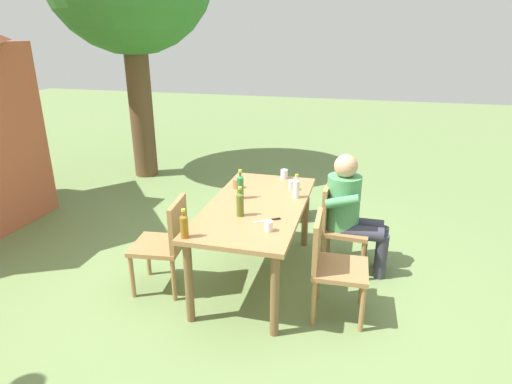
% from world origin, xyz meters
% --- Properties ---
extents(ground_plane, '(24.00, 24.00, 0.00)m').
position_xyz_m(ground_plane, '(0.00, 0.00, 0.00)').
color(ground_plane, '#6B844C').
extents(dining_table, '(1.72, 0.86, 0.76)m').
position_xyz_m(dining_table, '(0.00, 0.00, 0.67)').
color(dining_table, '#A37547').
rests_on(dining_table, ground_plane).
extents(chair_near_right, '(0.46, 0.46, 0.87)m').
position_xyz_m(chair_near_right, '(0.39, -0.73, 0.49)').
color(chair_near_right, '#A37547').
rests_on(chair_near_right, ground_plane).
extents(chair_far_left, '(0.49, 0.49, 0.87)m').
position_xyz_m(chair_far_left, '(-0.38, 0.73, 0.49)').
color(chair_far_left, '#A37547').
rests_on(chair_far_left, ground_plane).
extents(chair_near_left, '(0.45, 0.45, 0.87)m').
position_xyz_m(chair_near_left, '(-0.39, -0.73, 0.49)').
color(chair_near_left, '#A37547').
rests_on(chair_near_left, ground_plane).
extents(person_in_white_shirt, '(0.47, 0.62, 1.18)m').
position_xyz_m(person_in_white_shirt, '(0.39, -0.84, 0.66)').
color(person_in_white_shirt, '#4C935B').
rests_on(person_in_white_shirt, ground_plane).
extents(bottle_amber, '(0.06, 0.06, 0.23)m').
position_xyz_m(bottle_amber, '(-0.78, 0.36, 0.86)').
color(bottle_amber, '#996019').
rests_on(bottle_amber, dining_table).
extents(bottle_olive, '(0.06, 0.06, 0.26)m').
position_xyz_m(bottle_olive, '(-0.28, 0.07, 0.87)').
color(bottle_olive, '#566623').
rests_on(bottle_olive, dining_table).
extents(bottle_clear, '(0.06, 0.06, 0.23)m').
position_xyz_m(bottle_clear, '(0.26, -0.32, 0.86)').
color(bottle_clear, white).
rests_on(bottle_clear, dining_table).
extents(bottle_green, '(0.06, 0.06, 0.28)m').
position_xyz_m(bottle_green, '(0.11, 0.18, 0.88)').
color(bottle_green, '#287A38').
rests_on(bottle_green, dining_table).
extents(cup_white, '(0.07, 0.07, 0.08)m').
position_xyz_m(cup_white, '(-0.51, -0.24, 0.80)').
color(cup_white, white).
rests_on(cup_white, dining_table).
extents(cup_terracotta, '(0.08, 0.08, 0.09)m').
position_xyz_m(cup_terracotta, '(0.37, 0.30, 0.81)').
color(cup_terracotta, '#BC6B47').
rests_on(cup_terracotta, dining_table).
extents(cup_glass, '(0.08, 0.08, 0.10)m').
position_xyz_m(cup_glass, '(0.79, -0.11, 0.81)').
color(cup_glass, silver).
rests_on(cup_glass, dining_table).
extents(cup_steel, '(0.07, 0.07, 0.10)m').
position_xyz_m(cup_steel, '(0.46, -0.25, 0.81)').
color(cup_steel, '#B2B7BC').
rests_on(cup_steel, dining_table).
extents(table_knife, '(0.15, 0.21, 0.01)m').
position_xyz_m(table_knife, '(-0.32, -0.20, 0.77)').
color(table_knife, silver).
rests_on(table_knife, dining_table).
extents(backpack_by_near_side, '(0.34, 0.21, 0.46)m').
position_xyz_m(backpack_by_near_side, '(1.50, -0.16, 0.22)').
color(backpack_by_near_side, '#47663D').
rests_on(backpack_by_near_side, ground_plane).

